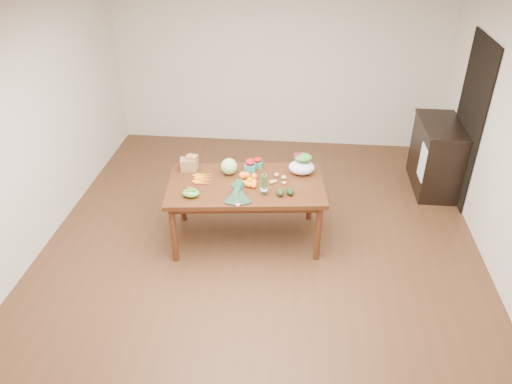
# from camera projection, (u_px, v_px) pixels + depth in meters

# --- Properties ---
(floor) EXTENTS (6.00, 6.00, 0.00)m
(floor) POSITION_uv_depth(u_px,v_px,m) (260.00, 255.00, 5.64)
(floor) COLOR #4E2E1B
(floor) RESTS_ON ground
(ceiling) EXTENTS (5.00, 6.00, 0.02)m
(ceiling) POSITION_uv_depth(u_px,v_px,m) (261.00, 5.00, 4.23)
(ceiling) COLOR white
(ceiling) RESTS_ON room_walls
(room_walls) EXTENTS (5.02, 6.02, 2.70)m
(room_walls) POSITION_uv_depth(u_px,v_px,m) (260.00, 148.00, 4.93)
(room_walls) COLOR beige
(room_walls) RESTS_ON floor
(dining_table) EXTENTS (1.82, 1.15, 0.75)m
(dining_table) POSITION_uv_depth(u_px,v_px,m) (246.00, 211.00, 5.73)
(dining_table) COLOR #41230F
(dining_table) RESTS_ON floor
(doorway_dark) EXTENTS (0.02, 1.00, 2.10)m
(doorway_dark) POSITION_uv_depth(u_px,v_px,m) (469.00, 122.00, 6.24)
(doorway_dark) COLOR black
(doorway_dark) RESTS_ON floor
(cabinet) EXTENTS (0.52, 1.02, 0.94)m
(cabinet) POSITION_uv_depth(u_px,v_px,m) (436.00, 156.00, 6.70)
(cabinet) COLOR black
(cabinet) RESTS_ON floor
(dish_towel) EXTENTS (0.02, 0.28, 0.45)m
(dish_towel) POSITION_uv_depth(u_px,v_px,m) (422.00, 162.00, 6.38)
(dish_towel) COLOR white
(dish_towel) RESTS_ON cabinet
(paper_bag) EXTENTS (0.27, 0.23, 0.17)m
(paper_bag) POSITION_uv_depth(u_px,v_px,m) (188.00, 163.00, 5.75)
(paper_bag) COLOR olive
(paper_bag) RESTS_ON dining_table
(cabbage) EXTENTS (0.19, 0.19, 0.19)m
(cabbage) POSITION_uv_depth(u_px,v_px,m) (229.00, 167.00, 5.67)
(cabbage) COLOR #ACD47A
(cabbage) RESTS_ON dining_table
(strawberry_basket_a) EXTENTS (0.14, 0.14, 0.11)m
(strawberry_basket_a) POSITION_uv_depth(u_px,v_px,m) (250.00, 166.00, 5.76)
(strawberry_basket_a) COLOR red
(strawberry_basket_a) RESTS_ON dining_table
(strawberry_basket_b) EXTENTS (0.12, 0.12, 0.10)m
(strawberry_basket_b) POSITION_uv_depth(u_px,v_px,m) (258.00, 163.00, 5.84)
(strawberry_basket_b) COLOR red
(strawberry_basket_b) RESTS_ON dining_table
(orange_a) EXTENTS (0.09, 0.09, 0.09)m
(orange_a) POSITION_uv_depth(u_px,v_px,m) (243.00, 175.00, 5.59)
(orange_a) COLOR orange
(orange_a) RESTS_ON dining_table
(orange_b) EXTENTS (0.08, 0.08, 0.08)m
(orange_b) POSITION_uv_depth(u_px,v_px,m) (247.00, 175.00, 5.61)
(orange_b) COLOR orange
(orange_b) RESTS_ON dining_table
(orange_c) EXTENTS (0.07, 0.07, 0.07)m
(orange_c) POSITION_uv_depth(u_px,v_px,m) (254.00, 176.00, 5.59)
(orange_c) COLOR #EF590E
(orange_c) RESTS_ON dining_table
(mandarin_cluster) EXTENTS (0.20, 0.20, 0.10)m
(mandarin_cluster) POSITION_uv_depth(u_px,v_px,m) (250.00, 181.00, 5.47)
(mandarin_cluster) COLOR orange
(mandarin_cluster) RESTS_ON dining_table
(carrots) EXTENTS (0.25, 0.27, 0.03)m
(carrots) POSITION_uv_depth(u_px,v_px,m) (202.00, 179.00, 5.59)
(carrots) COLOR orange
(carrots) RESTS_ON dining_table
(snap_pea_bag) EXTENTS (0.18, 0.14, 0.08)m
(snap_pea_bag) POSITION_uv_depth(u_px,v_px,m) (191.00, 193.00, 5.28)
(snap_pea_bag) COLOR #5CA136
(snap_pea_bag) RESTS_ON dining_table
(kale_bunch) EXTENTS (0.36, 0.43, 0.16)m
(kale_bunch) POSITION_uv_depth(u_px,v_px,m) (238.00, 194.00, 5.19)
(kale_bunch) COLOR black
(kale_bunch) RESTS_ON dining_table
(asparagus_bundle) EXTENTS (0.09, 0.12, 0.26)m
(asparagus_bundle) POSITION_uv_depth(u_px,v_px,m) (264.00, 184.00, 5.27)
(asparagus_bundle) COLOR #487234
(asparagus_bundle) RESTS_ON dining_table
(potato_a) EXTENTS (0.05, 0.05, 0.04)m
(potato_a) POSITION_uv_depth(u_px,v_px,m) (272.00, 182.00, 5.51)
(potato_a) COLOR #DEB780
(potato_a) RESTS_ON dining_table
(potato_b) EXTENTS (0.04, 0.04, 0.04)m
(potato_b) POSITION_uv_depth(u_px,v_px,m) (275.00, 181.00, 5.53)
(potato_b) COLOR #D8BD7C
(potato_b) RESTS_ON dining_table
(potato_c) EXTENTS (0.06, 0.05, 0.05)m
(potato_c) POSITION_uv_depth(u_px,v_px,m) (284.00, 178.00, 5.59)
(potato_c) COLOR #CDBB76
(potato_c) RESTS_ON dining_table
(potato_d) EXTENTS (0.06, 0.05, 0.05)m
(potato_d) POSITION_uv_depth(u_px,v_px,m) (277.00, 175.00, 5.65)
(potato_d) COLOR tan
(potato_d) RESTS_ON dining_table
(potato_e) EXTENTS (0.05, 0.04, 0.04)m
(potato_e) POSITION_uv_depth(u_px,v_px,m) (284.00, 183.00, 5.50)
(potato_e) COLOR tan
(potato_e) RESTS_ON dining_table
(avocado_a) EXTENTS (0.11, 0.13, 0.08)m
(avocado_a) POSITION_uv_depth(u_px,v_px,m) (280.00, 192.00, 5.30)
(avocado_a) COLOR black
(avocado_a) RESTS_ON dining_table
(avocado_b) EXTENTS (0.11, 0.13, 0.08)m
(avocado_b) POSITION_uv_depth(u_px,v_px,m) (290.00, 191.00, 5.31)
(avocado_b) COLOR black
(avocado_b) RESTS_ON dining_table
(salad_bag) EXTENTS (0.32, 0.25, 0.23)m
(salad_bag) POSITION_uv_depth(u_px,v_px,m) (302.00, 165.00, 5.66)
(salad_bag) COLOR white
(salad_bag) RESTS_ON dining_table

